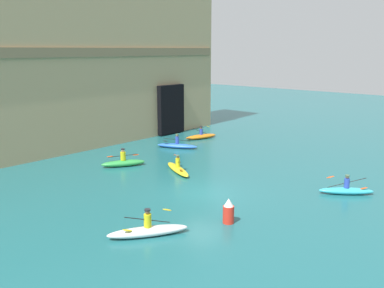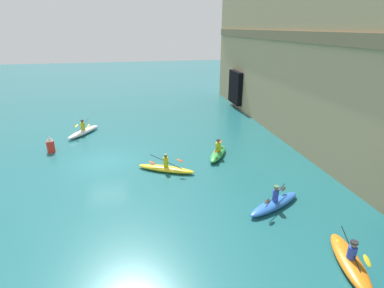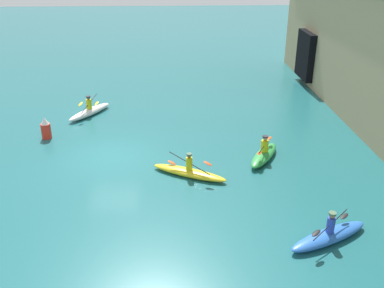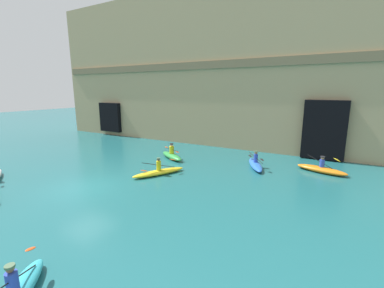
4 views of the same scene
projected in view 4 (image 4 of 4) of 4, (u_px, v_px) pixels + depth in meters
ground_plane at (86, 187)px, 14.36m from camera, size 120.00×120.00×0.00m
cliff_bluff at (206, 70)px, 26.71m from camera, size 35.73×5.99×14.81m
kayak_blue at (255, 164)px, 18.10m from camera, size 2.12×3.35×1.17m
kayak_orange at (321, 169)px, 16.93m from camera, size 3.26×1.64×1.13m
kayak_green at (172, 155)px, 20.34m from camera, size 2.96×2.16×1.24m
kayak_yellow at (159, 172)px, 16.47m from camera, size 2.24×3.49×1.12m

